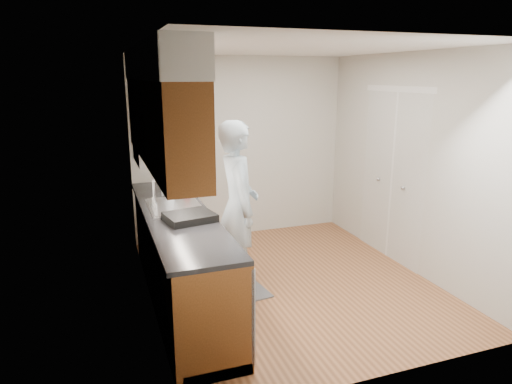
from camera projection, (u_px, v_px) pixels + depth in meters
floor at (289, 282)px, 5.09m from camera, size 3.50×3.50×0.00m
ceiling at (293, 48)px, 4.47m from camera, size 3.50×3.50×0.00m
wall_left at (145, 184)px, 4.29m from camera, size 0.02×3.50×2.50m
wall_right at (410, 164)px, 5.26m from camera, size 0.02×3.50×2.50m
wall_back at (240, 148)px, 6.38m from camera, size 3.00×0.02×2.50m
counter at (180, 255)px, 4.58m from camera, size 0.64×2.80×1.30m
upper_cabinets at (159, 108)px, 4.22m from camera, size 0.47×2.80×1.21m
closet_door at (392, 177)px, 5.59m from camera, size 0.02×1.22×2.05m
floor_mat at (239, 286)px, 4.97m from camera, size 0.55×0.82×0.01m
person at (238, 196)px, 4.71m from camera, size 0.55×0.76×2.04m
soap_bottle_a at (169, 184)px, 4.98m from camera, size 0.14×0.14×0.30m
soap_bottle_b at (165, 186)px, 5.06m from camera, size 0.10×0.11×0.21m
soap_bottle_c at (172, 182)px, 5.29m from camera, size 0.19×0.19×0.19m
soda_can at (186, 187)px, 5.16m from camera, size 0.08×0.08×0.13m
steel_can at (188, 188)px, 5.18m from camera, size 0.08×0.08×0.11m
dish_rack at (190, 217)px, 4.20m from camera, size 0.49×0.43×0.07m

